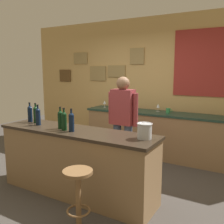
# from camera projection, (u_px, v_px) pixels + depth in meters

# --- Properties ---
(ground_plane) EXTENTS (10.00, 10.00, 0.00)m
(ground_plane) POSITION_uv_depth(u_px,v_px,m) (93.00, 182.00, 3.93)
(ground_plane) COLOR #423D38
(back_wall) EXTENTS (6.00, 0.09, 2.80)m
(back_wall) POSITION_uv_depth(u_px,v_px,m) (147.00, 84.00, 5.41)
(back_wall) COLOR tan
(back_wall) RESTS_ON ground_plane
(bar_counter) EXTENTS (2.32, 0.60, 0.92)m
(bar_counter) POSITION_uv_depth(u_px,v_px,m) (76.00, 162.00, 3.51)
(bar_counter) COLOR olive
(bar_counter) RESTS_ON ground_plane
(side_counter) EXTENTS (2.97, 0.56, 0.90)m
(side_counter) POSITION_uv_depth(u_px,v_px,m) (156.00, 134.00, 5.06)
(side_counter) COLOR olive
(side_counter) RESTS_ON ground_plane
(bartender) EXTENTS (0.52, 0.21, 1.62)m
(bartender) POSITION_uv_depth(u_px,v_px,m) (123.00, 120.00, 4.06)
(bartender) COLOR #384766
(bartender) RESTS_ON ground_plane
(bar_stool) EXTENTS (0.32, 0.32, 0.68)m
(bar_stool) POSITION_uv_depth(u_px,v_px,m) (78.00, 190.00, 2.70)
(bar_stool) COLOR brown
(bar_stool) RESTS_ON ground_plane
(wine_bottle_a) EXTENTS (0.07, 0.07, 0.31)m
(wine_bottle_a) POSITION_uv_depth(u_px,v_px,m) (30.00, 113.00, 3.95)
(wine_bottle_a) COLOR black
(wine_bottle_a) RESTS_ON bar_counter
(wine_bottle_b) EXTENTS (0.07, 0.07, 0.31)m
(wine_bottle_b) POSITION_uv_depth(u_px,v_px,m) (36.00, 114.00, 3.88)
(wine_bottle_b) COLOR black
(wine_bottle_b) RESTS_ON bar_counter
(wine_bottle_c) EXTENTS (0.07, 0.07, 0.31)m
(wine_bottle_c) POSITION_uv_depth(u_px,v_px,m) (38.00, 116.00, 3.71)
(wine_bottle_c) COLOR black
(wine_bottle_c) RESTS_ON bar_counter
(wine_bottle_d) EXTENTS (0.07, 0.07, 0.31)m
(wine_bottle_d) POSITION_uv_depth(u_px,v_px,m) (60.00, 119.00, 3.49)
(wine_bottle_d) COLOR black
(wine_bottle_d) RESTS_ON bar_counter
(wine_bottle_e) EXTENTS (0.07, 0.07, 0.31)m
(wine_bottle_e) POSITION_uv_depth(u_px,v_px,m) (64.00, 120.00, 3.39)
(wine_bottle_e) COLOR black
(wine_bottle_e) RESTS_ON bar_counter
(wine_bottle_f) EXTENTS (0.07, 0.07, 0.31)m
(wine_bottle_f) POSITION_uv_depth(u_px,v_px,m) (71.00, 121.00, 3.33)
(wine_bottle_f) COLOR black
(wine_bottle_f) RESTS_ON bar_counter
(ice_bucket) EXTENTS (0.19, 0.19, 0.19)m
(ice_bucket) POSITION_uv_depth(u_px,v_px,m) (145.00, 130.00, 2.99)
(ice_bucket) COLOR #B7BABF
(ice_bucket) RESTS_ON bar_counter
(wine_glass_a) EXTENTS (0.07, 0.07, 0.16)m
(wine_glass_a) POSITION_uv_depth(u_px,v_px,m) (105.00, 103.00, 5.58)
(wine_glass_a) COLOR silver
(wine_glass_a) RESTS_ON side_counter
(wine_glass_b) EXTENTS (0.07, 0.07, 0.16)m
(wine_glass_b) POSITION_uv_depth(u_px,v_px,m) (116.00, 104.00, 5.37)
(wine_glass_b) COLOR silver
(wine_glass_b) RESTS_ON side_counter
(wine_glass_c) EXTENTS (0.07, 0.07, 0.16)m
(wine_glass_c) POSITION_uv_depth(u_px,v_px,m) (158.00, 106.00, 5.05)
(wine_glass_c) COLOR silver
(wine_glass_c) RESTS_ON side_counter
(coffee_mug) EXTENTS (0.13, 0.08, 0.09)m
(coffee_mug) POSITION_uv_depth(u_px,v_px,m) (168.00, 111.00, 4.86)
(coffee_mug) COLOR #338C4C
(coffee_mug) RESTS_ON side_counter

